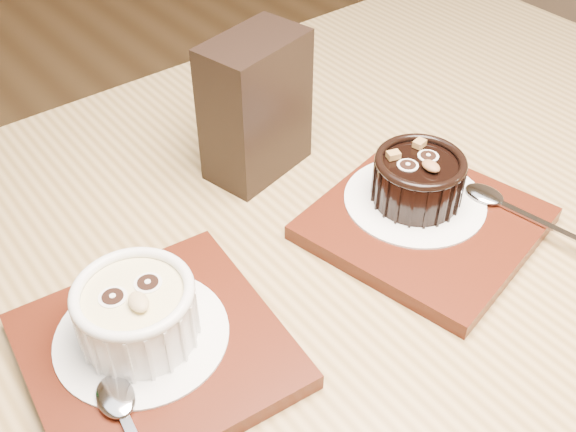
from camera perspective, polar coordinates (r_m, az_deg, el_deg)
name	(u,v)px	position (r m, az deg, el deg)	size (l,w,h in m)	color
table	(317,357)	(0.63, 2.43, -11.85)	(1.21, 0.82, 0.75)	olive
tray_left	(156,350)	(0.52, -11.13, -11.11)	(0.18, 0.18, 0.01)	#4E1A0D
doily_left	(142,335)	(0.52, -12.26, -9.82)	(0.13, 0.13, 0.00)	white
ramekin_white	(136,310)	(0.50, -12.72, -7.79)	(0.09, 0.09, 0.05)	white
tray_right	(425,223)	(0.62, 11.49, -0.62)	(0.18, 0.18, 0.01)	#4E1A0D
doily_right	(415,200)	(0.63, 10.68, 1.34)	(0.13, 0.13, 0.00)	white
ramekin_dark	(418,177)	(0.61, 10.98, 3.22)	(0.08, 0.08, 0.05)	black
spoon_right	(519,210)	(0.64, 18.98, 0.46)	(0.03, 0.13, 0.01)	#B9BBC2
condiment_stand	(256,107)	(0.65, -2.76, 9.19)	(0.10, 0.06, 0.14)	black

